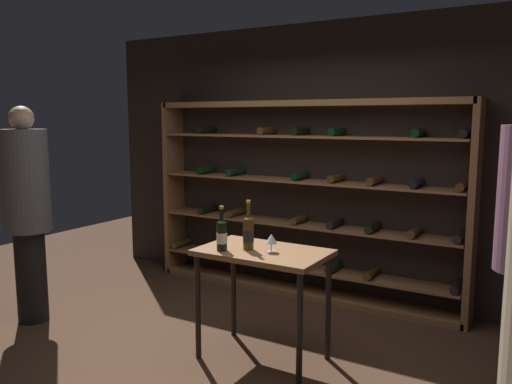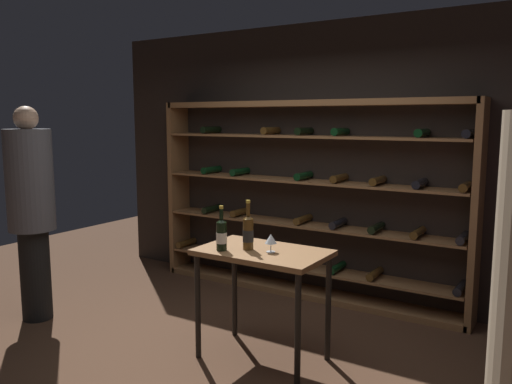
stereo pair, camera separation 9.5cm
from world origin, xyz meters
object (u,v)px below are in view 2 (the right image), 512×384
Objects in this scene: wine_glass_stemmed_left at (271,239)px; tasting_table at (263,265)px; person_guest_khaki at (31,203)px; wine_bottle_green_slim at (248,232)px; wine_bottle_gold_foil at (222,234)px; wine_rack at (305,201)px.

tasting_table is at bearing 164.50° from wine_glass_stemmed_left.
person_guest_khaki is (-2.20, -0.42, 0.34)m from tasting_table.
tasting_table is at bearing 23.61° from wine_bottle_green_slim.
wine_glass_stemmed_left is at bearing -103.06° from person_guest_khaki.
wine_bottle_gold_foil is at bearing -140.37° from wine_bottle_green_slim.
wine_bottle_green_slim is at bearing -102.76° from person_guest_khaki.
wine_rack is 3.53× the size of tasting_table.
tasting_table is 0.49× the size of person_guest_khaki.
wine_rack is 1.59m from wine_glass_stemmed_left.
tasting_table is (0.40, -1.49, -0.25)m from wine_rack.
wine_rack reaches higher than person_guest_khaki.
wine_rack is 9.04× the size of wine_bottle_green_slim.
wine_bottle_gold_foil is at bearing -105.65° from person_guest_khaki.
wine_bottle_green_slim is (0.30, -1.54, -0.01)m from wine_rack.
tasting_table is at bearing -102.10° from person_guest_khaki.
person_guest_khaki is 14.20× the size of wine_glass_stemmed_left.
wine_glass_stemmed_left reaches higher than tasting_table.
wine_bottle_gold_foil is (-0.26, -0.17, 0.24)m from tasting_table.
wine_rack reaches higher than wine_bottle_gold_foil.
wine_bottle_green_slim is (-0.10, -0.04, 0.25)m from tasting_table.
tasting_table is 2.85× the size of wine_bottle_gold_foil.
wine_rack reaches higher than wine_glass_stemmed_left.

